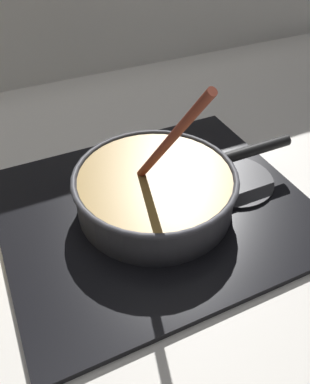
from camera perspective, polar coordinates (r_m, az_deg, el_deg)
ground at (r=0.64m, az=-5.69°, el=-16.60°), size 2.40×1.60×0.04m
hob_plate at (r=0.74m, az=0.00°, el=-2.46°), size 0.56×0.48×0.01m
burner_ring at (r=0.73m, az=0.00°, el=-1.90°), size 0.17×0.17×0.01m
spare_burner at (r=0.81m, az=11.21°, el=1.66°), size 0.17×0.17×0.01m
cooking_pan at (r=0.71m, az=0.11°, el=0.35°), size 0.44×0.30×0.30m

